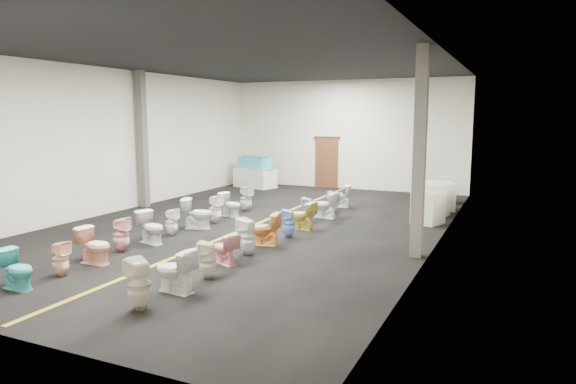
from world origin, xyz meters
name	(u,v)px	position (x,y,z in m)	size (l,w,h in m)	color
floor	(256,224)	(0.00, 0.00, 0.00)	(16.00, 16.00, 0.00)	black
ceiling	(254,61)	(0.00, 0.00, 4.50)	(16.00, 16.00, 0.00)	black
wall_back	(345,135)	(0.00, 8.00, 2.25)	(10.00, 10.00, 0.00)	beige
wall_left	(115,141)	(-5.00, 0.00, 2.25)	(16.00, 16.00, 0.00)	beige
wall_right	(442,149)	(5.00, 0.00, 2.25)	(16.00, 16.00, 0.00)	beige
aisle_stripe	(256,224)	(0.00, 0.00, 0.00)	(0.12, 15.60, 0.01)	#997716
back_door	(327,163)	(-0.80, 7.94, 1.05)	(1.00, 0.10, 2.10)	#562D19
door_frame	(327,138)	(-0.80, 7.95, 2.12)	(1.15, 0.08, 0.10)	#331C11
column_left	(143,140)	(-4.75, 1.00, 2.25)	(0.25, 0.25, 4.50)	#59544C
column_right	(420,153)	(4.75, -1.50, 2.25)	(0.25, 0.25, 4.50)	#59544C
display_table	(255,178)	(-3.59, 6.71, 0.40)	(1.78, 0.89, 0.79)	white
bathtub	(255,162)	(-3.59, 6.71, 1.07)	(1.81, 0.99, 0.55)	#42BDBE
appliance_crate_a	(428,208)	(4.40, 2.10, 0.46)	(0.71, 0.71, 0.92)	beige
appliance_crate_b	(435,200)	(4.40, 3.39, 0.48)	(0.71, 0.71, 0.97)	silver
appliance_crate_c	(440,196)	(4.40, 4.47, 0.46)	(0.82, 0.82, 0.93)	white
appliance_crate_d	(446,190)	(4.40, 5.94, 0.46)	(0.65, 0.65, 0.92)	silver
toilet_left_0	(17,269)	(-1.26, -6.56, 0.36)	(0.40, 0.70, 0.72)	teal
toilet_left_1	(60,259)	(-1.16, -5.71, 0.34)	(0.31, 0.32, 0.69)	#FFC29E
toilet_left_2	(95,246)	(-1.20, -4.80, 0.38)	(0.43, 0.75, 0.77)	#FFBD94
toilet_left_3	(121,235)	(-1.36, -3.85, 0.40)	(0.36, 0.36, 0.79)	#ECA8A9
toilet_left_4	(151,227)	(-1.25, -2.94, 0.39)	(0.44, 0.77, 0.78)	silver
toilet_left_5	(172,222)	(-1.33, -2.06, 0.35)	(0.31, 0.32, 0.70)	white
toilet_left_6	(198,213)	(-1.18, -1.11, 0.42)	(0.46, 0.81, 0.83)	white
toilet_left_7	(215,209)	(-1.16, -0.27, 0.40)	(0.36, 0.37, 0.81)	white
toilet_left_8	(231,205)	(-1.22, 0.70, 0.36)	(0.41, 0.71, 0.73)	white
toilet_left_9	(246,199)	(-1.21, 1.61, 0.42)	(0.38, 0.38, 0.84)	silver
toilet_right_0	(139,284)	(1.37, -6.45, 0.42)	(0.38, 0.38, 0.84)	beige
toilet_right_1	(175,270)	(1.38, -5.55, 0.39)	(0.44, 0.77, 0.78)	white
toilet_right_2	(208,260)	(1.47, -4.66, 0.36)	(0.32, 0.33, 0.72)	beige
toilet_right_3	(225,248)	(1.26, -3.71, 0.33)	(0.37, 0.65, 0.66)	#F1A5A4
toilet_right_4	(247,236)	(1.34, -2.89, 0.41)	(0.37, 0.38, 0.83)	silver
toilet_right_5	(264,229)	(1.28, -1.98, 0.39)	(0.44, 0.77, 0.79)	#F39F4C
toilet_right_6	(289,223)	(1.47, -0.99, 0.36)	(0.32, 0.33, 0.71)	#7CADE6
toilet_right_7	(302,215)	(1.43, -0.03, 0.38)	(0.43, 0.75, 0.76)	gold
toilet_right_8	(308,210)	(1.26, 0.84, 0.36)	(0.33, 0.34, 0.73)	#7DBAED
toilet_right_9	(325,205)	(1.46, 1.69, 0.39)	(0.44, 0.77, 0.79)	white
toilet_right_10	(333,202)	(1.37, 2.65, 0.34)	(0.31, 0.31, 0.68)	beige
toilet_right_11	(339,196)	(1.26, 3.58, 0.39)	(0.43, 0.76, 0.78)	white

